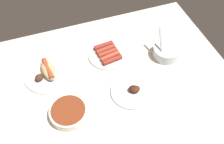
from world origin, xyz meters
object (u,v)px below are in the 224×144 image
plate_sausages (108,54)px  plate_hotdog_assembled (48,72)px  bowl_chili (69,112)px  plate_grilled_meat (132,91)px  bowl_coleslaw (166,51)px

plate_sausages → plate_hotdog_assembled: 31.17cm
bowl_chili → plate_hotdog_assembled: plate_hotdog_assembled is taller
plate_hotdog_assembled → plate_grilled_meat: bearing=146.3°
bowl_chili → bowl_coleslaw: size_ratio=1.09×
plate_sausages → bowl_coleslaw: 29.80cm
plate_grilled_meat → bowl_coleslaw: bowl_coleslaw is taller
bowl_chili → plate_hotdog_assembled: size_ratio=0.66×
plate_grilled_meat → plate_sausages: 25.36cm
plate_grilled_meat → plate_sausages: size_ratio=0.95×
bowl_chili → plate_sausages: bearing=-134.8°
plate_grilled_meat → bowl_chili: bearing=3.7°
plate_grilled_meat → plate_sausages: bearing=-82.5°
plate_sausages → plate_hotdog_assembled: bearing=4.1°
plate_grilled_meat → bowl_coleslaw: 29.12cm
plate_sausages → bowl_chili: 38.14cm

